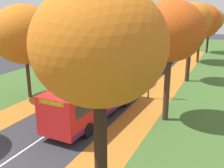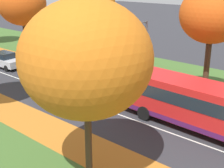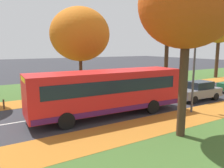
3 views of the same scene
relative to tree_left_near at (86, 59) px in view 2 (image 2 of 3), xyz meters
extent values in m
cube|color=#B26B23|center=(1.65, 3.60, -5.75)|extent=(2.80, 60.00, 0.00)
cube|color=#3D6028|center=(15.45, 9.60, -5.75)|extent=(12.00, 90.00, 0.01)
cube|color=#B26B23|center=(10.85, 3.60, -5.75)|extent=(2.80, 60.00, 0.00)
cube|color=silver|center=(6.25, 9.60, -5.75)|extent=(0.12, 80.00, 0.01)
cylinder|color=#422D1E|center=(0.00, 0.00, -3.95)|extent=(0.32, 0.32, 3.61)
ellipsoid|color=orange|center=(0.00, 0.00, 0.01)|extent=(5.75, 5.75, 5.18)
cylinder|color=#422D1E|center=(12.74, 0.12, -3.37)|extent=(0.43, 0.43, 4.77)
ellipsoid|color=#C64C14|center=(12.74, 0.12, 0.76)|extent=(4.65, 4.65, 4.18)
cylinder|color=#382619|center=(12.46, 11.62, -3.16)|extent=(0.47, 0.47, 5.19)
ellipsoid|color=orange|center=(12.46, 11.62, 0.98)|extent=(4.12, 4.12, 3.71)
cylinder|color=#422D1E|center=(12.21, 22.83, -3.77)|extent=(0.36, 0.36, 3.98)
ellipsoid|color=#C64C14|center=(12.21, 22.83, 0.31)|extent=(5.56, 5.56, 5.01)
cylinder|color=#47474C|center=(10.25, 4.00, -2.76)|extent=(0.14, 0.14, 6.00)
cylinder|color=#47474C|center=(9.45, 4.00, 0.14)|extent=(1.60, 0.10, 0.10)
ellipsoid|color=silver|center=(8.65, 4.00, 0.09)|extent=(0.44, 0.28, 0.20)
cube|color=red|center=(7.80, -1.39, -4.03)|extent=(2.89, 10.49, 2.50)
cube|color=#19232D|center=(7.80, -1.39, -3.63)|extent=(2.89, 9.24, 0.80)
cube|color=#4C1951|center=(7.80, -1.39, -5.10)|extent=(2.91, 10.28, 0.32)
cylinder|color=black|center=(9.10, 1.43, -5.28)|extent=(0.34, 0.97, 0.96)
cylinder|color=black|center=(6.72, 1.52, -5.28)|extent=(0.34, 0.97, 0.96)
cube|color=slate|center=(8.09, 7.44, -5.09)|extent=(1.90, 4.28, 0.70)
cube|color=#19232D|center=(8.10, 7.59, -4.44)|extent=(1.54, 2.08, 0.60)
cylinder|color=black|center=(8.81, 6.10, -5.44)|extent=(0.25, 0.65, 0.64)
cylinder|color=black|center=(7.25, 6.17, -5.44)|extent=(0.25, 0.65, 0.64)
cylinder|color=black|center=(8.93, 8.70, -5.44)|extent=(0.25, 0.65, 0.64)
cylinder|color=black|center=(7.37, 8.78, -5.44)|extent=(0.25, 0.65, 0.64)
cube|color=#1E6038|center=(7.79, 13.75, -5.09)|extent=(1.87, 4.27, 0.70)
cube|color=#19232D|center=(7.78, 13.90, -4.44)|extent=(1.53, 2.07, 0.60)
cylinder|color=black|center=(8.63, 12.48, -5.44)|extent=(0.25, 0.65, 0.64)
cylinder|color=black|center=(7.06, 12.42, -5.44)|extent=(0.25, 0.65, 0.64)
cylinder|color=black|center=(8.52, 15.08, -5.44)|extent=(0.25, 0.65, 0.64)
cylinder|color=black|center=(6.95, 15.02, -5.44)|extent=(0.25, 0.65, 0.64)
cube|color=#B7BABF|center=(7.54, 19.76, -5.09)|extent=(1.88, 4.27, 0.70)
cube|color=#19232D|center=(7.53, 19.91, -4.44)|extent=(1.53, 2.08, 0.60)
cylinder|color=black|center=(8.37, 18.49, -5.44)|extent=(0.25, 0.65, 0.64)
cylinder|color=black|center=(6.81, 18.42, -5.44)|extent=(0.25, 0.65, 0.64)
cylinder|color=black|center=(8.26, 21.09, -5.44)|extent=(0.25, 0.65, 0.64)
camera|label=1|loc=(16.62, -17.92, 2.33)|focal=42.00mm
camera|label=2|loc=(-9.00, -9.22, 3.35)|focal=50.00mm
camera|label=3|loc=(20.11, -8.43, -1.27)|focal=35.00mm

